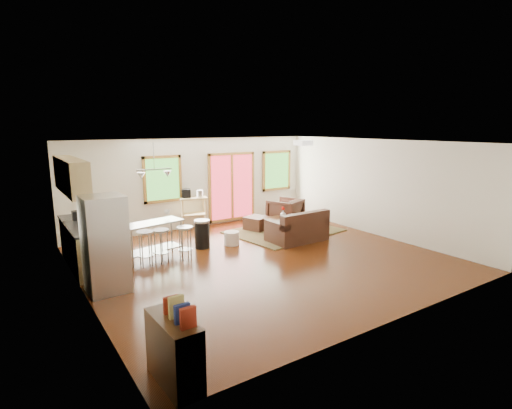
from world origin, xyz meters
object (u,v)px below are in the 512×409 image
island (153,234)px  loveseat (298,229)px  ottoman (257,223)px  refrigerator (106,244)px  kitchen_cart (192,202)px  rug (284,231)px  armchair (285,211)px  coffee_table (282,219)px

island → loveseat: bearing=-10.4°
ottoman → refrigerator: bearing=-155.6°
island → kitchen_cart: kitchen_cart is taller
island → rug: bearing=3.9°
rug → armchair: size_ratio=3.21×
island → coffee_table: bearing=5.5°
kitchen_cart → island: bearing=-133.2°
ottoman → island: bearing=-165.7°
loveseat → coffee_table: 1.07m
coffee_table → island: bearing=-174.5°
refrigerator → island: bearing=42.3°
coffee_table → refrigerator: 5.44m
coffee_table → rug: bearing=-90.4°
ottoman → armchair: bearing=-0.9°
coffee_table → kitchen_cart: kitchen_cart is taller
refrigerator → armchair: bearing=18.4°
rug → coffee_table: bearing=89.6°
loveseat → refrigerator: refrigerator is taller
armchair → refrigerator: bearing=-2.6°
rug → armchair: 0.85m
loveseat → refrigerator: (-4.90, -0.58, 0.56)m
refrigerator → coffee_table: bearing=15.5°
loveseat → coffee_table: (0.26, 1.03, 0.02)m
island → refrigerator: bearing=-135.8°
island → kitchen_cart: 2.74m
coffee_table → island: (-3.88, -0.37, 0.25)m
kitchen_cart → coffee_table: bearing=-38.8°
rug → ottoman: 0.82m
kitchen_cart → ottoman: bearing=-37.8°
rug → island: bearing=-176.1°
armchair → rug: bearing=28.0°
loveseat → refrigerator: size_ratio=0.87×
coffee_table → armchair: 0.67m
ottoman → refrigerator: (-4.62, -2.10, 0.68)m
armchair → coffee_table: bearing=22.2°
island → ottoman: bearing=14.3°
loveseat → ottoman: bearing=99.0°
ottoman → coffee_table: bearing=-41.3°
loveseat → island: (-3.62, 0.66, 0.27)m
loveseat → refrigerator: bearing=-174.8°
loveseat → armchair: size_ratio=1.71×
armchair → refrigerator: size_ratio=0.51×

